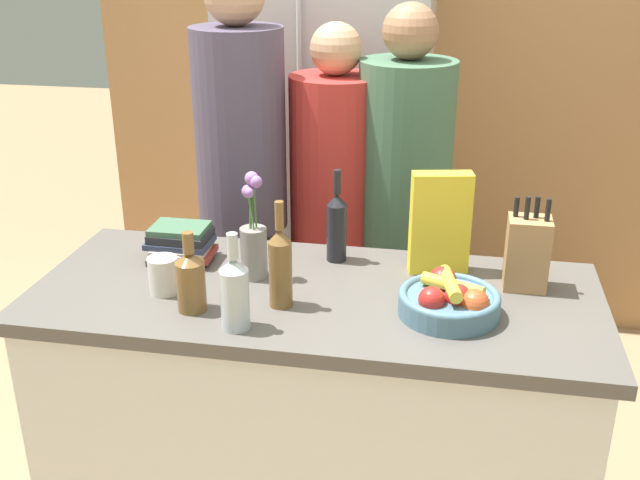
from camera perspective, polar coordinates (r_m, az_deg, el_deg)
The scene contains 16 objects.
kitchen_island at distance 2.34m, azimuth -0.39°, elevation -14.16°, with size 1.59×0.67×0.93m.
back_wall_wood at distance 3.66m, azimuth 4.97°, elevation 13.63°, with size 2.79×0.12×2.60m.
refrigerator at distance 3.40m, azimuth 0.68°, elevation 7.93°, with size 0.88×0.62×2.01m.
fruit_bowl at distance 1.98m, azimuth 9.88°, elevation -4.52°, with size 0.26×0.26×0.10m.
knife_block at distance 2.15m, azimuth 15.50°, elevation -0.92°, with size 0.12×0.10×0.27m.
flower_vase at distance 2.14m, azimuth -5.09°, elevation -0.11°, with size 0.08×0.08×0.32m.
cereal_box at distance 2.18m, azimuth 9.13°, elevation 1.28°, with size 0.18×0.09×0.30m.
coffee_mug at distance 2.11m, azimuth -11.77°, elevation -2.60°, with size 0.08×0.12×0.10m.
book_stack at distance 2.30m, azimuth -10.52°, elevation -0.28°, with size 0.20×0.16×0.11m.
bottle_oil at distance 1.87m, azimuth -6.53°, elevation -3.92°, with size 0.07×0.07×0.26m.
bottle_vinegar at distance 1.98m, azimuth -9.82°, elevation -3.01°, with size 0.08×0.08×0.22m.
bottle_wine at distance 1.97m, azimuth -3.04°, elevation -1.96°, with size 0.06×0.06×0.30m.
bottle_water at distance 2.24m, azimuth 1.29°, elevation 1.13°, with size 0.06×0.06×0.29m.
person_at_sink at distance 2.74m, azimuth -5.94°, elevation 4.19°, with size 0.32×0.32×1.77m.
person_in_blue at distance 2.82m, azimuth 1.13°, elevation 2.18°, with size 0.33×0.33×1.58m.
person_in_red_tee at distance 2.78m, azimuth 6.31°, elevation 2.60°, with size 0.34×0.34×1.65m.
Camera 1 is at (0.36, -1.84, 1.87)m, focal length 42.00 mm.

